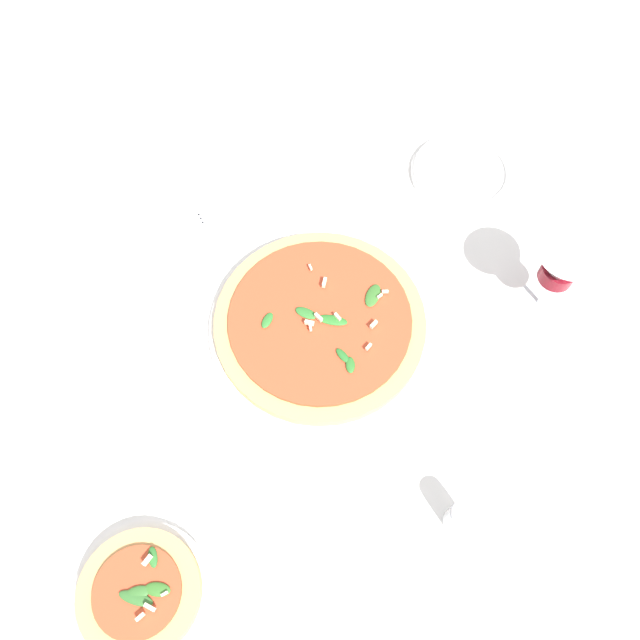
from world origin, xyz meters
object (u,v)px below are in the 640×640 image
at_px(pizza_personal_side, 141,593).
at_px(shaker_pepper, 459,517).
at_px(wine_glass, 561,268).
at_px(fork, 165,233).
at_px(pizza_arugula_main, 320,324).
at_px(side_plate_white, 461,172).

bearing_deg(pizza_personal_side, shaker_pepper, 13.98).
distance_m(wine_glass, fork, 0.62).
xyz_separation_m(pizza_personal_side, shaker_pepper, (0.40, 0.10, 0.02)).
xyz_separation_m(pizza_arugula_main, shaker_pepper, (0.19, -0.28, 0.02)).
height_order(wine_glass, shaker_pepper, wine_glass).
distance_m(pizza_arugula_main, pizza_personal_side, 0.44).
height_order(wine_glass, side_plate_white, wine_glass).
xyz_separation_m(fork, shaker_pepper, (0.45, -0.45, 0.03)).
bearing_deg(pizza_personal_side, fork, 95.09).
bearing_deg(fork, pizza_arugula_main, -60.51).
bearing_deg(shaker_pepper, fork, 135.07).
relative_size(pizza_arugula_main, pizza_personal_side, 1.96).
height_order(side_plate_white, shaker_pepper, shaker_pepper).
bearing_deg(pizza_arugula_main, side_plate_white, 52.34).
relative_size(side_plate_white, shaker_pepper, 2.61).
distance_m(fork, shaker_pepper, 0.63).
bearing_deg(wine_glass, pizza_arugula_main, -170.78).
distance_m(side_plate_white, shaker_pepper, 0.59).
relative_size(pizza_personal_side, shaker_pepper, 2.58).
distance_m(pizza_arugula_main, side_plate_white, 0.39).
height_order(pizza_arugula_main, fork, pizza_arugula_main).
distance_m(pizza_arugula_main, wine_glass, 0.36).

